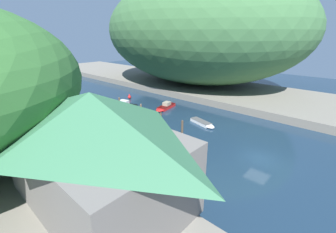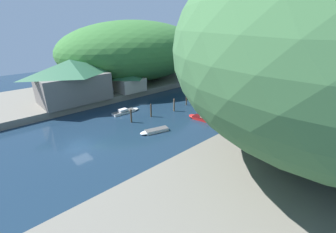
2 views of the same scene
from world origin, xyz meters
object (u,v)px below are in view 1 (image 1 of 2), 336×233
(boat_open_rowboat, at_px, (165,107))
(boat_small_dinghy, at_px, (147,143))
(channel_buoy_near, at_px, (129,97))
(person_on_quay, at_px, (69,148))
(boat_white_cruiser, at_px, (84,97))
(boat_far_right_bank, at_px, (127,105))
(boat_red_skiff, at_px, (47,91))
(boat_cabin_cruiser, at_px, (203,123))
(boat_far_upstream, at_px, (88,104))
(waterfront_building, at_px, (96,148))
(boathouse_shed, at_px, (45,124))

(boat_open_rowboat, distance_m, boat_small_dinghy, 15.22)
(channel_buoy_near, xyz_separation_m, person_on_quay, (-21.66, -17.10, 1.90))
(boat_open_rowboat, relative_size, boat_white_cruiser, 1.20)
(boat_far_right_bank, height_order, person_on_quay, person_on_quay)
(boat_open_rowboat, bearing_deg, boat_red_skiff, 6.50)
(boat_red_skiff, xyz_separation_m, boat_cabin_cruiser, (8.04, -40.84, -0.16))
(boat_red_skiff, relative_size, boat_far_right_bank, 1.01)
(boat_small_dinghy, bearing_deg, boat_far_upstream, 80.08)
(boat_white_cruiser, distance_m, boat_far_upstream, 6.58)
(boat_red_skiff, distance_m, boat_far_upstream, 18.12)
(boat_white_cruiser, bearing_deg, waterfront_building, -161.38)
(boat_far_right_bank, relative_size, boat_cabin_cruiser, 1.30)
(boat_far_upstream, height_order, person_on_quay, person_on_quay)
(waterfront_building, relative_size, boathouse_shed, 2.15)
(boat_cabin_cruiser, bearing_deg, person_on_quay, 3.99)
(boat_far_upstream, bearing_deg, boat_far_right_bank, -11.20)
(boat_white_cruiser, bearing_deg, boathouse_shed, -172.28)
(boat_open_rowboat, distance_m, person_on_quay, 22.60)
(boat_red_skiff, bearing_deg, boat_small_dinghy, -179.41)
(waterfront_building, xyz_separation_m, boat_open_rowboat, (23.00, 14.42, -5.45))
(boat_open_rowboat, bearing_deg, channel_buoy_near, -11.55)
(boat_open_rowboat, distance_m, boat_far_upstream, 15.52)
(boat_open_rowboat, height_order, boat_red_skiff, boat_red_skiff)
(boat_far_upstream, bearing_deg, waterfront_building, -74.57)
(boathouse_shed, height_order, boat_red_skiff, boathouse_shed)
(boat_cabin_cruiser, relative_size, person_on_quay, 2.96)
(boat_red_skiff, xyz_separation_m, person_on_quay, (-11.69, -37.05, 1.93))
(boat_open_rowboat, xyz_separation_m, boat_far_right_bank, (-4.20, 6.19, 0.03))
(waterfront_building, relative_size, boat_open_rowboat, 2.56)
(boat_small_dinghy, bearing_deg, boathouse_shed, 143.26)
(boat_red_skiff, relative_size, boat_far_upstream, 1.48)
(boathouse_shed, height_order, boat_white_cruiser, boathouse_shed)
(boathouse_shed, bearing_deg, boat_red_skiff, 69.59)
(boat_open_rowboat, relative_size, boat_small_dinghy, 0.97)
(waterfront_building, distance_m, boathouse_shed, 13.11)
(boat_red_skiff, height_order, person_on_quay, person_on_quay)
(boathouse_shed, xyz_separation_m, boat_open_rowboat, (21.96, 1.50, -3.48))
(boat_open_rowboat, xyz_separation_m, boat_white_cruiser, (-6.44, 18.79, -0.06))
(boat_open_rowboat, height_order, boat_far_right_bank, boat_far_right_bank)
(boathouse_shed, bearing_deg, boat_white_cruiser, 52.59)
(waterfront_building, distance_m, person_on_quay, 8.97)
(waterfront_building, bearing_deg, boat_far_right_bank, 47.63)
(boat_open_rowboat, distance_m, boat_far_right_bank, 7.48)
(boathouse_shed, relative_size, boat_red_skiff, 1.03)
(boat_small_dinghy, xyz_separation_m, boat_white_cruiser, (6.21, 27.26, 0.02))
(waterfront_building, bearing_deg, boat_open_rowboat, 32.08)
(boathouse_shed, bearing_deg, boat_small_dinghy, -36.82)
(waterfront_building, height_order, boat_far_right_bank, waterfront_building)
(boat_red_skiff, relative_size, boat_cabin_cruiser, 1.31)
(waterfront_building, relative_size, channel_buoy_near, 12.82)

